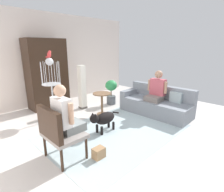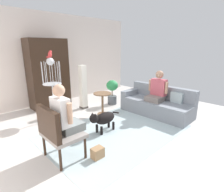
{
  "view_description": "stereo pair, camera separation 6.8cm",
  "coord_description": "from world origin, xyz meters",
  "px_view_note": "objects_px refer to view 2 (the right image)",
  "views": [
    {
      "loc": [
        -2.81,
        -2.58,
        1.85
      ],
      "look_at": [
        -0.13,
        0.08,
        0.79
      ],
      "focal_mm": 28.51,
      "sensor_mm": 36.0,
      "label": 1
    },
    {
      "loc": [
        -2.77,
        -2.63,
        1.85
      ],
      "look_at": [
        -0.13,
        0.08,
        0.79
      ],
      "focal_mm": 28.51,
      "sensor_mm": 36.0,
      "label": 2
    }
  ],
  "objects_px": {
    "armchair": "(56,130)",
    "round_end_table": "(103,101)",
    "potted_plant": "(112,90)",
    "handbag": "(98,153)",
    "couch": "(157,104)",
    "bird_cage_stand": "(52,85)",
    "parrot": "(50,54)",
    "dog": "(103,119)",
    "armoire_cabinet": "(48,74)",
    "column_lamp": "(83,88)",
    "person_on_armchair": "(64,114)",
    "person_on_couch": "(157,89)"
  },
  "relations": [
    {
      "from": "parrot",
      "to": "column_lamp",
      "type": "relative_size",
      "value": 0.13
    },
    {
      "from": "couch",
      "to": "handbag",
      "type": "xyz_separation_m",
      "value": [
        -2.55,
        -0.46,
        -0.19
      ]
    },
    {
      "from": "round_end_table",
      "to": "bird_cage_stand",
      "type": "distance_m",
      "value": 1.37
    },
    {
      "from": "parrot",
      "to": "potted_plant",
      "type": "xyz_separation_m",
      "value": [
        1.96,
        -0.13,
        -1.2
      ]
    },
    {
      "from": "potted_plant",
      "to": "armoire_cabinet",
      "type": "xyz_separation_m",
      "value": [
        -1.56,
        1.19,
        0.57
      ]
    },
    {
      "from": "armoire_cabinet",
      "to": "handbag",
      "type": "bearing_deg",
      "value": -102.35
    },
    {
      "from": "round_end_table",
      "to": "parrot",
      "type": "bearing_deg",
      "value": 150.02
    },
    {
      "from": "person_on_armchair",
      "to": "armoire_cabinet",
      "type": "distance_m",
      "value": 2.93
    },
    {
      "from": "armchair",
      "to": "column_lamp",
      "type": "distance_m",
      "value": 2.61
    },
    {
      "from": "couch",
      "to": "bird_cage_stand",
      "type": "relative_size",
      "value": 1.24
    },
    {
      "from": "person_on_couch",
      "to": "parrot",
      "type": "relative_size",
      "value": 4.81
    },
    {
      "from": "couch",
      "to": "parrot",
      "type": "xyz_separation_m",
      "value": [
        -2.26,
        1.62,
        1.39
      ]
    },
    {
      "from": "armchair",
      "to": "round_end_table",
      "type": "distance_m",
      "value": 2.16
    },
    {
      "from": "column_lamp",
      "to": "armoire_cabinet",
      "type": "distance_m",
      "value": 1.15
    },
    {
      "from": "bird_cage_stand",
      "to": "person_on_armchair",
      "type": "bearing_deg",
      "value": -110.79
    },
    {
      "from": "parrot",
      "to": "column_lamp",
      "type": "distance_m",
      "value": 1.46
    },
    {
      "from": "armchair",
      "to": "dog",
      "type": "distance_m",
      "value": 1.27
    },
    {
      "from": "column_lamp",
      "to": "handbag",
      "type": "height_order",
      "value": "column_lamp"
    },
    {
      "from": "armchair",
      "to": "armoire_cabinet",
      "type": "relative_size",
      "value": 0.46
    },
    {
      "from": "armchair",
      "to": "parrot",
      "type": "bearing_deg",
      "value": 64.3
    },
    {
      "from": "potted_plant",
      "to": "armoire_cabinet",
      "type": "height_order",
      "value": "armoire_cabinet"
    },
    {
      "from": "person_on_armchair",
      "to": "handbag",
      "type": "xyz_separation_m",
      "value": [
        0.35,
        -0.42,
        -0.69
      ]
    },
    {
      "from": "dog",
      "to": "bird_cage_stand",
      "type": "xyz_separation_m",
      "value": [
        -0.44,
        1.43,
        0.59
      ]
    },
    {
      "from": "armchair",
      "to": "bird_cage_stand",
      "type": "height_order",
      "value": "bird_cage_stand"
    },
    {
      "from": "round_end_table",
      "to": "armoire_cabinet",
      "type": "distance_m",
      "value": 1.94
    },
    {
      "from": "person_on_armchair",
      "to": "potted_plant",
      "type": "bearing_deg",
      "value": 30.53
    },
    {
      "from": "person_on_armchair",
      "to": "potted_plant",
      "type": "distance_m",
      "value": 3.03
    },
    {
      "from": "bird_cage_stand",
      "to": "person_on_couch",
      "type": "bearing_deg",
      "value": -36.38
    },
    {
      "from": "parrot",
      "to": "dog",
      "type": "bearing_deg",
      "value": -73.43
    },
    {
      "from": "potted_plant",
      "to": "handbag",
      "type": "height_order",
      "value": "potted_plant"
    },
    {
      "from": "round_end_table",
      "to": "column_lamp",
      "type": "relative_size",
      "value": 0.47
    },
    {
      "from": "dog",
      "to": "person_on_couch",
      "type": "bearing_deg",
      "value": -6.84
    },
    {
      "from": "parrot",
      "to": "couch",
      "type": "bearing_deg",
      "value": -35.62
    },
    {
      "from": "bird_cage_stand",
      "to": "handbag",
      "type": "distance_m",
      "value": 2.25
    },
    {
      "from": "handbag",
      "to": "couch",
      "type": "bearing_deg",
      "value": 10.23
    },
    {
      "from": "person_on_couch",
      "to": "handbag",
      "type": "relative_size",
      "value": 4.01
    },
    {
      "from": "armchair",
      "to": "dog",
      "type": "relative_size",
      "value": 1.13
    },
    {
      "from": "person_on_armchair",
      "to": "bird_cage_stand",
      "type": "xyz_separation_m",
      "value": [
        0.63,
        1.66,
        0.12
      ]
    },
    {
      "from": "bird_cage_stand",
      "to": "column_lamp",
      "type": "height_order",
      "value": "bird_cage_stand"
    },
    {
      "from": "person_on_couch",
      "to": "bird_cage_stand",
      "type": "height_order",
      "value": "bird_cage_stand"
    },
    {
      "from": "person_on_couch",
      "to": "dog",
      "type": "bearing_deg",
      "value": 173.16
    },
    {
      "from": "person_on_couch",
      "to": "dog",
      "type": "relative_size",
      "value": 0.97
    },
    {
      "from": "dog",
      "to": "handbag",
      "type": "distance_m",
      "value": 1.0
    },
    {
      "from": "armoire_cabinet",
      "to": "handbag",
      "type": "relative_size",
      "value": 10.18
    },
    {
      "from": "parrot",
      "to": "person_on_couch",
      "type": "bearing_deg",
      "value": -36.53
    },
    {
      "from": "bird_cage_stand",
      "to": "column_lamp",
      "type": "distance_m",
      "value": 1.09
    },
    {
      "from": "armoire_cabinet",
      "to": "bird_cage_stand",
      "type": "bearing_deg",
      "value": -110.96
    },
    {
      "from": "couch",
      "to": "armchair",
      "type": "distance_m",
      "value": 3.07
    },
    {
      "from": "armchair",
      "to": "round_end_table",
      "type": "xyz_separation_m",
      "value": [
        1.89,
        1.03,
        -0.15
      ]
    },
    {
      "from": "couch",
      "to": "person_on_armchair",
      "type": "bearing_deg",
      "value": -179.15
    }
  ]
}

